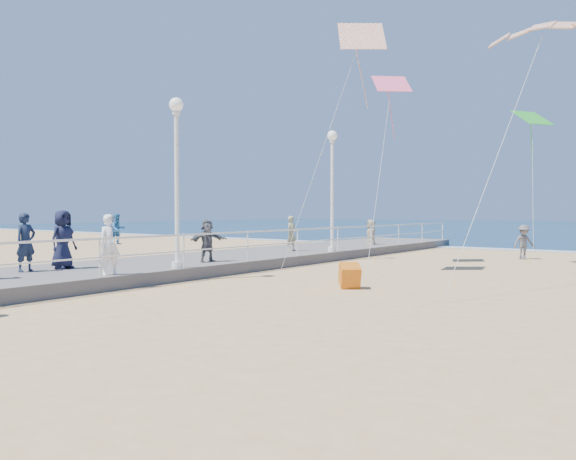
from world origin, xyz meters
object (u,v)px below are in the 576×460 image
Objects in this scene: spectator_0 at (26,242)px; beach_walker_c at (371,236)px; woman_holding_toddler at (110,245)px; toddler_held at (118,229)px; beach_walker_a at (524,242)px; lamp_post_mid at (177,164)px; spectator_5 at (207,241)px; lamp_post_far at (332,177)px; spectator_6 at (292,233)px; spectator_4 at (63,239)px; box_kite at (350,278)px.

spectator_0 reaches higher than beach_walker_c.
woman_holding_toddler is 0.48m from toddler_held.
beach_walker_c is (-7.69, -0.15, 0.08)m from beach_walker_a.
woman_holding_toddler is 1.09× the size of beach_walker_a.
toddler_held is (0.10, -2.27, -1.98)m from lamp_post_mid.
spectator_5 reaches higher than beach_walker_a.
toddler_held is (0.10, -11.27, -1.98)m from lamp_post_far.
lamp_post_far is 11.45m from toddler_held.
lamp_post_mid is 16.36m from beach_walker_a.
lamp_post_far is at bearing 90.00° from lamp_post_mid.
toddler_held is at bearing -167.34° from spectator_6.
spectator_4 is 10.47m from spectator_6.
lamp_post_mid is at bearing 8.73° from woman_holding_toddler.
toddler_held is 0.56× the size of spectator_6.
spectator_6 is (-1.51, 10.54, -0.07)m from woman_holding_toddler.
lamp_post_far is at bearing -22.36° from beach_walker_c.
beach_walker_c is at bearing -0.88° from spectator_6.
spectator_5 is 12.45m from beach_walker_c.
spectator_6 is (1.09, 10.41, -0.13)m from spectator_4.
spectator_5 is (-0.77, -6.92, -2.51)m from lamp_post_far.
woman_holding_toddler is (-0.05, -11.42, -2.41)m from lamp_post_far.
spectator_0 is at bearing -102.51° from lamp_post_far.
spectator_6 is 2.61× the size of box_kite.
lamp_post_mid reaches higher than spectator_5.
beach_walker_c reaches higher than beach_walker_a.
beach_walker_a is (9.39, 18.09, -0.49)m from spectator_0.
lamp_post_mid is 3.40× the size of spectator_6.
lamp_post_far reaches higher than spectator_0.
spectator_6 is at bearing -15.16° from spectator_0.
lamp_post_mid reaches higher than toddler_held.
spectator_4 is 8.91m from box_kite.
toddler_held reaches higher than beach_walker_a.
toddler_held is 0.48× the size of spectator_4.
beach_walker_c is (-1.16, 16.80, -0.82)m from toddler_held.
spectator_4 is 19.34m from beach_walker_a.
beach_walker_c is at bearing -14.64° from spectator_0.
spectator_6 reaches higher than spectator_5.
beach_walker_a is at bearing -36.68° from spectator_0.
toddler_held is at bearing -157.07° from beach_walker_a.
spectator_4 is 1.05× the size of beach_walker_c.
spectator_0 is at bearing 163.88° from spectator_4.
toddler_held is 6.66m from box_kite.
spectator_5 is (-0.87, 4.35, -0.54)m from toddler_held.
woman_holding_toddler is at bearing 144.91° from toddler_held.
spectator_0 is 0.96× the size of spectator_4.
spectator_6 is 1.00× the size of beach_walker_a.
lamp_post_far is 3.06m from spectator_6.
lamp_post_mid is 3.56× the size of spectator_5.
beach_walker_c is at bearing -16.42° from spectator_4.
beach_walker_a is at bearing 57.85° from beach_walker_c.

